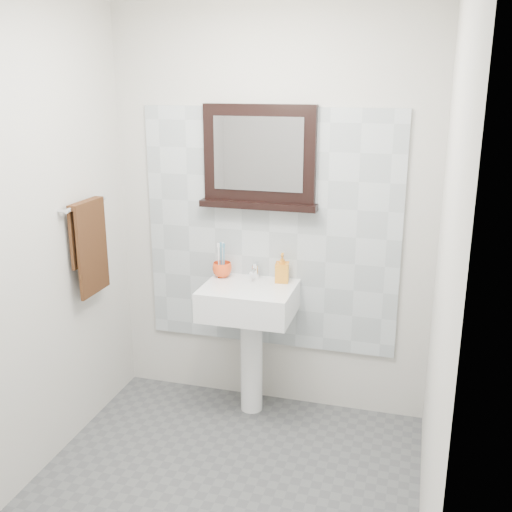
{
  "coord_description": "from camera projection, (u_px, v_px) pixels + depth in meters",
  "views": [
    {
      "loc": [
        0.9,
        -2.39,
        2.06
      ],
      "look_at": [
        0.06,
        0.55,
        1.15
      ],
      "focal_mm": 42.0,
      "sensor_mm": 36.0,
      "label": 1
    }
  ],
  "objects": [
    {
      "name": "towel_bar",
      "position": [
        85.0,
        204.0,
        3.4
      ],
      "size": [
        0.07,
        0.4,
        0.03
      ],
      "color": "silver",
      "rests_on": "left_wall"
    },
    {
      "name": "splashback",
      "position": [
        270.0,
        231.0,
        3.7
      ],
      "size": [
        1.6,
        0.02,
        1.5
      ],
      "primitive_type": "cube",
      "color": "#AFB9BE",
      "rests_on": "back_wall"
    },
    {
      "name": "toothbrush_cup",
      "position": [
        222.0,
        270.0,
        3.75
      ],
      "size": [
        0.15,
        0.15,
        0.09
      ],
      "primitive_type": "imported",
      "rotation": [
        0.0,
        0.0,
        -0.33
      ],
      "color": "#F44E1C",
      "rests_on": "pedestal_sink"
    },
    {
      "name": "soap_dispenser",
      "position": [
        282.0,
        268.0,
        3.64
      ],
      "size": [
        0.09,
        0.09,
        0.18
      ],
      "primitive_type": "imported",
      "rotation": [
        0.0,
        0.0,
        0.13
      ],
      "color": "orange",
      "rests_on": "pedestal_sink"
    },
    {
      "name": "left_wall",
      "position": [
        17.0,
        250.0,
        2.93
      ],
      "size": [
        0.01,
        2.2,
        2.5
      ],
      "primitive_type": "cube",
      "color": "beige",
      "rests_on": "ground"
    },
    {
      "name": "toothbrushes",
      "position": [
        222.0,
        258.0,
        3.73
      ],
      "size": [
        0.05,
        0.04,
        0.21
      ],
      "color": "white",
      "rests_on": "toothbrush_cup"
    },
    {
      "name": "front_wall",
      "position": [
        71.0,
        383.0,
        1.65
      ],
      "size": [
        2.0,
        0.01,
        2.5
      ],
      "primitive_type": "cube",
      "color": "beige",
      "rests_on": "ground"
    },
    {
      "name": "right_wall",
      "position": [
        442.0,
        288.0,
        2.41
      ],
      "size": [
        0.01,
        2.2,
        2.5
      ],
      "primitive_type": "cube",
      "color": "beige",
      "rests_on": "ground"
    },
    {
      "name": "back_wall",
      "position": [
        270.0,
        215.0,
        3.68
      ],
      "size": [
        2.0,
        0.01,
        2.5
      ],
      "primitive_type": "cube",
      "color": "beige",
      "rests_on": "ground"
    },
    {
      "name": "pedestal_sink",
      "position": [
        249.0,
        314.0,
        3.65
      ],
      "size": [
        0.55,
        0.44,
        0.96
      ],
      "color": "white",
      "rests_on": "ground"
    },
    {
      "name": "floor",
      "position": [
        214.0,
        503.0,
        3.02
      ],
      "size": [
        2.0,
        2.2,
        0.01
      ],
      "primitive_type": "cube",
      "color": "#515356",
      "rests_on": "ground"
    },
    {
      "name": "framed_mirror",
      "position": [
        259.0,
        159.0,
        3.56
      ],
      "size": [
        0.72,
        0.11,
        0.61
      ],
      "color": "black",
      "rests_on": "back_wall"
    },
    {
      "name": "hand_towel",
      "position": [
        89.0,
        240.0,
        3.45
      ],
      "size": [
        0.06,
        0.3,
        0.55
      ],
      "color": "#361E0F",
      "rests_on": "towel_bar"
    }
  ]
}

